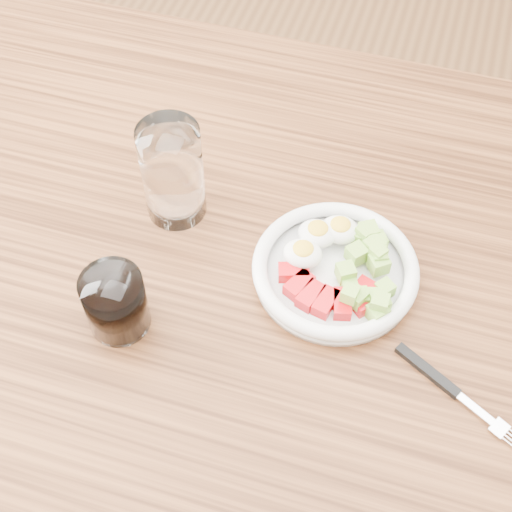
{
  "coord_description": "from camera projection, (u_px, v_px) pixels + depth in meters",
  "views": [
    {
      "loc": [
        0.13,
        -0.46,
        1.46
      ],
      "look_at": [
        -0.01,
        0.01,
        0.8
      ],
      "focal_mm": 50.0,
      "sensor_mm": 36.0,
      "label": 1
    }
  ],
  "objects": [
    {
      "name": "coffee_glass",
      "position": [
        116.0,
        303.0,
        0.78
      ],
      "size": [
        0.07,
        0.07,
        0.08
      ],
      "color": "white",
      "rests_on": "dining_table"
    },
    {
      "name": "fork",
      "position": [
        445.0,
        384.0,
        0.76
      ],
      "size": [
        0.15,
        0.09,
        0.01
      ],
      "color": "black",
      "rests_on": "dining_table"
    },
    {
      "name": "bowl",
      "position": [
        336.0,
        268.0,
        0.83
      ],
      "size": [
        0.19,
        0.19,
        0.05
      ],
      "color": "white",
      "rests_on": "dining_table"
    },
    {
      "name": "ground",
      "position": [
        259.0,
        491.0,
        1.46
      ],
      "size": [
        4.0,
        4.0,
        0.0
      ],
      "primitive_type": "plane",
      "color": "brown",
      "rests_on": "ground"
    },
    {
      "name": "water_glass",
      "position": [
        173.0,
        173.0,
        0.85
      ],
      "size": [
        0.07,
        0.07,
        0.13
      ],
      "primitive_type": "cylinder",
      "color": "white",
      "rests_on": "dining_table"
    },
    {
      "name": "dining_table",
      "position": [
        261.0,
        323.0,
        0.92
      ],
      "size": [
        1.5,
        0.9,
        0.77
      ],
      "color": "brown",
      "rests_on": "ground"
    }
  ]
}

